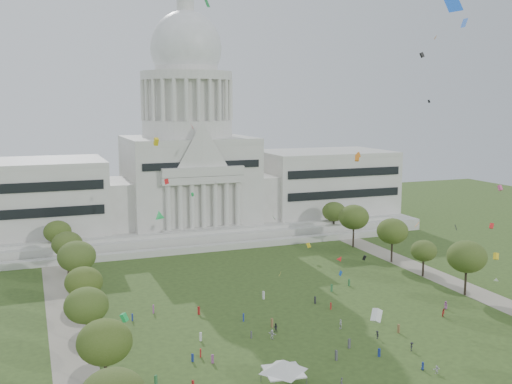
{
  "coord_description": "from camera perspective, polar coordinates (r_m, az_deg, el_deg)",
  "views": [
    {
      "loc": [
        -53.81,
        -95.95,
        46.59
      ],
      "look_at": [
        0.0,
        45.0,
        24.0
      ],
      "focal_mm": 42.0,
      "sensor_mm": 36.0,
      "label": 1
    }
  ],
  "objects": [
    {
      "name": "ground",
      "position": [
        119.46,
        7.98,
        -14.52
      ],
      "size": [
        400.0,
        400.0,
        0.0
      ],
      "primitive_type": "plane",
      "color": "#32481D",
      "rests_on": "ground"
    },
    {
      "name": "capitol",
      "position": [
        217.69,
        -6.46,
        2.05
      ],
      "size": [
        160.0,
        64.5,
        91.3
      ],
      "color": "beige",
      "rests_on": "ground"
    },
    {
      "name": "path_left",
      "position": [
        134.41,
        -17.49,
        -12.17
      ],
      "size": [
        8.0,
        160.0,
        0.04
      ],
      "primitive_type": "cube",
      "color": "gray",
      "rests_on": "ground"
    },
    {
      "name": "path_right",
      "position": [
        168.51,
        17.5,
        -7.93
      ],
      "size": [
        8.0,
        160.0,
        0.04
      ],
      "primitive_type": "cube",
      "color": "gray",
      "rests_on": "ground"
    },
    {
      "name": "row_tree_l_1",
      "position": [
        100.78,
        -14.23,
        -13.69
      ],
      "size": [
        8.86,
        8.86,
        12.59
      ],
      "color": "black",
      "rests_on": "ground"
    },
    {
      "name": "row_tree_l_2",
      "position": [
        119.8,
        -15.86,
        -10.35
      ],
      "size": [
        8.42,
        8.42,
        11.97
      ],
      "color": "black",
      "rests_on": "ground"
    },
    {
      "name": "row_tree_r_2",
      "position": [
        154.33,
        19.44,
        -5.83
      ],
      "size": [
        9.55,
        9.55,
        13.58
      ],
      "color": "black",
      "rests_on": "ground"
    },
    {
      "name": "row_tree_l_3",
      "position": [
        135.76,
        -16.09,
        -8.25
      ],
      "size": [
        8.12,
        8.12,
        11.55
      ],
      "color": "black",
      "rests_on": "ground"
    },
    {
      "name": "row_tree_r_3",
      "position": [
        167.98,
        15.69,
        -5.41
      ],
      "size": [
        7.01,
        7.01,
        9.98
      ],
      "color": "black",
      "rests_on": "ground"
    },
    {
      "name": "row_tree_l_4",
      "position": [
        153.27,
        -16.71,
        -5.9
      ],
      "size": [
        9.29,
        9.29,
        13.21
      ],
      "color": "black",
      "rests_on": "ground"
    },
    {
      "name": "row_tree_r_4",
      "position": [
        180.05,
        12.87,
        -3.66
      ],
      "size": [
        9.19,
        9.19,
        13.06
      ],
      "color": "black",
      "rests_on": "ground"
    },
    {
      "name": "row_tree_l_5",
      "position": [
        171.48,
        -17.55,
        -4.75
      ],
      "size": [
        8.33,
        8.33,
        11.85
      ],
      "color": "black",
      "rests_on": "ground"
    },
    {
      "name": "row_tree_r_5",
      "position": [
        195.99,
        9.3,
        -2.38
      ],
      "size": [
        9.82,
        9.82,
        13.96
      ],
      "color": "black",
      "rests_on": "ground"
    },
    {
      "name": "row_tree_l_6",
      "position": [
        189.14,
        -18.38,
        -3.61
      ],
      "size": [
        8.19,
        8.19,
        11.64
      ],
      "color": "black",
      "rests_on": "ground"
    },
    {
      "name": "row_tree_r_6",
      "position": [
        212.81,
        7.44,
        -1.87
      ],
      "size": [
        8.42,
        8.42,
        11.97
      ],
      "color": "black",
      "rests_on": "ground"
    },
    {
      "name": "event_tent",
      "position": [
        102.67,
        2.64,
        -16.16
      ],
      "size": [
        9.59,
        9.59,
        4.82
      ],
      "color": "#4C4C4C",
      "rests_on": "ground"
    },
    {
      "name": "person_0",
      "position": [
        145.18,
        17.62,
        -10.23
      ],
      "size": [
        0.94,
        1.07,
        1.84
      ],
      "primitive_type": "imported",
      "rotation": [
        0.0,
        0.0,
        5.2
      ],
      "color": "#994C8C",
      "rests_on": "ground"
    },
    {
      "name": "person_2",
      "position": [
        140.07,
        17.44,
        -10.92
      ],
      "size": [
        1.04,
        0.9,
        1.82
      ],
      "primitive_type": "imported",
      "rotation": [
        0.0,
        0.0,
        0.49
      ],
      "color": "#B21E1E",
      "rests_on": "ground"
    },
    {
      "name": "person_3",
      "position": [
        124.79,
        11.47,
        -13.18
      ],
      "size": [
        0.63,
        1.1,
        1.64
      ],
      "primitive_type": "imported",
      "rotation": [
        0.0,
        0.0,
        4.79
      ],
      "color": "#26262B",
      "rests_on": "ground"
    },
    {
      "name": "person_4",
      "position": [
        128.53,
        8.06,
        -12.35
      ],
      "size": [
        0.95,
        1.31,
        2.0
      ],
      "primitive_type": "imported",
      "rotation": [
        0.0,
        0.0,
        4.42
      ],
      "color": "silver",
      "rests_on": "ground"
    },
    {
      "name": "person_5",
      "position": [
        122.23,
        1.54,
        -13.4
      ],
      "size": [
        1.62,
        1.87,
        1.94
      ],
      "primitive_type": "imported",
      "rotation": [
        0.0,
        0.0,
        2.19
      ],
      "color": "silver",
      "rests_on": "ground"
    },
    {
      "name": "person_6",
      "position": [
        113.35,
        15.59,
        -15.66
      ],
      "size": [
        0.55,
        0.78,
        1.52
      ],
      "primitive_type": "imported",
      "rotation": [
        0.0,
        0.0,
        1.47
      ],
      "color": "navy",
      "rests_on": "ground"
    },
    {
      "name": "person_7",
      "position": [
        104.47,
        8.15,
        -17.53
      ],
      "size": [
        0.78,
        0.73,
        1.74
      ],
      "primitive_type": "imported",
      "rotation": [
        0.0,
        0.0,
        3.71
      ],
      "color": "#4C4C51",
      "rests_on": "ground"
    },
    {
      "name": "person_8",
      "position": [
        125.77,
        1.88,
        -12.78
      ],
      "size": [
        1.05,
        0.92,
        1.85
      ],
      "primitive_type": "imported",
      "rotation": [
        0.0,
        0.0,
        2.63
      ],
      "color": "#26262B",
      "rests_on": "ground"
    },
    {
      "name": "person_9",
      "position": [
        120.56,
        14.61,
        -14.06
      ],
      "size": [
        1.2,
        1.2,
        1.73
      ],
      "primitive_type": "imported",
      "rotation": [
        0.0,
        0.0,
        0.78
      ],
      "color": "#26262B",
      "rests_on": "ground"
    },
    {
      "name": "person_10",
      "position": [
        133.82,
        11.62,
        -11.63
      ],
      "size": [
        0.94,
        1.19,
        1.78
      ],
      "primitive_type": "imported",
      "rotation": [
        0.0,
        0.0,
        1.98
      ],
      "color": "navy",
      "rests_on": "ground"
    },
    {
      "name": "person_11",
      "position": [
        112.62,
        16.83,
        -15.89
      ],
      "size": [
        1.43,
        0.72,
        1.47
      ],
      "primitive_type": "imported",
      "rotation": [
        0.0,
        0.0,
        3.01
      ],
      "color": "silver",
      "rests_on": "ground"
    },
    {
      "name": "distant_crowd",
      "position": [
        127.63,
        0.31,
        -12.47
      ],
      "size": [
        63.92,
        40.5,
        1.95
      ],
      "color": "#33723F",
      "rests_on": "ground"
    },
    {
      "name": "kite_swarm",
      "position": [
        115.51,
        6.57,
        0.22
      ],
      "size": [
        85.63,
        103.31,
        65.91
      ],
      "color": "black",
      "rests_on": "ground"
    }
  ]
}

